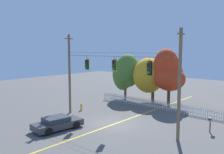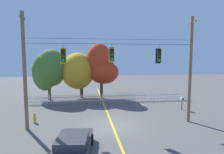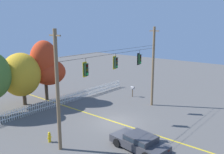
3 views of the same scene
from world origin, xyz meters
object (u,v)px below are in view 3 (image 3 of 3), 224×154
traffic_signal_northbound_secondary (86,70)px  traffic_signal_westbound_side (116,63)px  autumn_maple_mid (21,74)px  traffic_signal_northbound_primary (139,59)px  autumn_oak_far_east (46,66)px  fire_hydrant (49,137)px  roadside_mailbox (133,88)px  parked_car (140,142)px

traffic_signal_northbound_secondary → traffic_signal_westbound_side: (3.61, -0.00, 0.09)m
traffic_signal_westbound_side → autumn_maple_mid: 11.35m
traffic_signal_northbound_primary → autumn_maple_mid: traffic_signal_northbound_primary is taller
traffic_signal_northbound_primary → autumn_oak_far_east: bearing=109.7°
traffic_signal_westbound_side → fire_hydrant: bearing=166.5°
traffic_signal_northbound_primary → roadside_mailbox: traffic_signal_northbound_primary is taller
traffic_signal_westbound_side → fire_hydrant: traffic_signal_westbound_side is taller
autumn_oak_far_east → traffic_signal_northbound_secondary: bearing=-109.7°
autumn_oak_far_east → parked_car: (-2.82, -14.73, -3.45)m
autumn_maple_mid → roadside_mailbox: 13.03m
autumn_oak_far_east → fire_hydrant: 11.40m
autumn_oak_far_east → fire_hydrant: bearing=-125.4°
traffic_signal_westbound_side → roadside_mailbox: (7.66, 3.47, -4.49)m
traffic_signal_northbound_primary → parked_car: bearing=-145.6°
traffic_signal_northbound_primary → autumn_oak_far_east: size_ratio=0.21×
fire_hydrant → autumn_maple_mid: bearing=70.1°
autumn_maple_mid → roadside_mailbox: bearing=-35.0°
traffic_signal_northbound_primary → autumn_oak_far_east: autumn_oak_far_east is taller
traffic_signal_westbound_side → parked_car: 7.19m
traffic_signal_westbound_side → roadside_mailbox: traffic_signal_westbound_side is taller
traffic_signal_northbound_primary → roadside_mailbox: (3.92, 3.47, -4.39)m
fire_hydrant → roadside_mailbox: size_ratio=0.63×
traffic_signal_northbound_primary → roadside_mailbox: bearing=41.5°
traffic_signal_westbound_side → roadside_mailbox: size_ratio=1.07×
autumn_maple_mid → autumn_oak_far_east: size_ratio=0.83×
traffic_signal_northbound_secondary → fire_hydrant: traffic_signal_northbound_secondary is taller
autumn_oak_far_east → autumn_maple_mid: bearing=169.7°
autumn_maple_mid → autumn_oak_far_east: (2.88, -0.53, 0.53)m
traffic_signal_northbound_primary → fire_hydrant: 11.23m
autumn_oak_far_east → roadside_mailbox: bearing=-41.9°
traffic_signal_westbound_side → traffic_signal_northbound_primary: size_ratio=0.93×
traffic_signal_westbound_side → traffic_signal_northbound_secondary: bearing=180.0°
parked_car → autumn_maple_mid: bearing=90.2°
traffic_signal_northbound_secondary → traffic_signal_northbound_primary: bearing=0.0°
traffic_signal_northbound_secondary → fire_hydrant: bearing=150.0°
autumn_oak_far_east → fire_hydrant: size_ratio=8.64×
traffic_signal_westbound_side → autumn_oak_far_east: (0.07, 10.29, -1.49)m
autumn_oak_far_east → fire_hydrant: (-6.26, -8.80, -3.65)m
autumn_maple_mid → autumn_oak_far_east: autumn_oak_far_east is taller
traffic_signal_westbound_side → autumn_maple_mid: bearing=104.6°
traffic_signal_northbound_secondary → parked_car: traffic_signal_northbound_secondary is taller
traffic_signal_westbound_side → roadside_mailbox: bearing=24.4°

